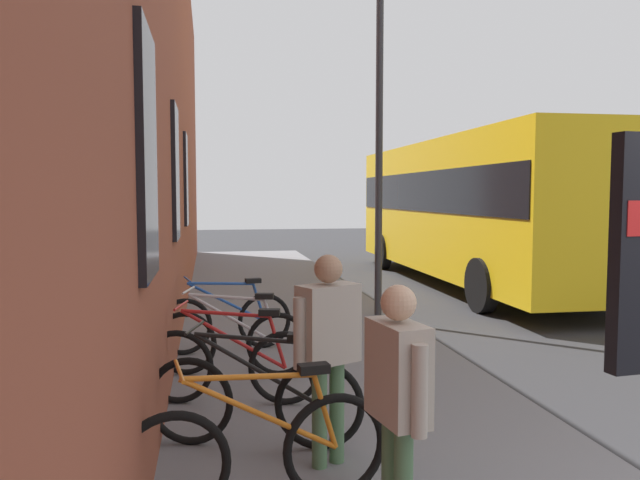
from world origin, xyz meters
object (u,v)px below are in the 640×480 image
Objects in this scene: bicycle_leaning_wall at (226,321)px; bicycle_mid_rack at (255,400)px; city_bus at (471,204)px; bicycle_far_end at (232,341)px; pedestrian_near_bus at (398,389)px; bicycle_by_door at (232,364)px; pedestrian_crossing_street at (328,337)px; street_lamp at (379,119)px; bicycle_beside_lamp at (259,453)px.

bicycle_mid_rack is at bearing -177.38° from bicycle_leaning_wall.
bicycle_leaning_wall is 0.17× the size of city_bus.
bicycle_far_end is 1.14× the size of pedestrian_near_bus.
city_bus is (7.86, -5.89, 1.41)m from bicycle_by_door.
city_bus is 10.74m from pedestrian_crossing_street.
bicycle_far_end is 4.95m from street_lamp.
bicycle_by_door is 0.96m from bicycle_far_end.
bicycle_leaning_wall is at bearing 1.27° from bicycle_beside_lamp.
bicycle_mid_rack is 1.09× the size of pedestrian_crossing_street.
bicycle_by_door is at bearing 147.59° from street_lamp.
bicycle_leaning_wall is 0.32× the size of street_lamp.
city_bus reaches higher than bicycle_beside_lamp.
bicycle_mid_rack is 0.99× the size of bicycle_far_end.
pedestrian_near_bus reaches higher than bicycle_beside_lamp.
pedestrian_near_bus is at bearing -156.02° from bicycle_mid_rack.
pedestrian_near_bus is at bearing -125.59° from bicycle_beside_lamp.
pedestrian_crossing_street is at bearing -165.74° from bicycle_far_end.
bicycle_mid_rack is at bearing 154.58° from street_lamp.
bicycle_leaning_wall is (2.06, 0.00, 0.00)m from bicycle_by_door.
bicycle_by_door is 1.72m from pedestrian_crossing_street.
street_lamp is (2.02, -2.59, 2.87)m from bicycle_leaning_wall.
bicycle_leaning_wall is at bearing 0.01° from bicycle_by_door.
bicycle_beside_lamp is 1.06m from pedestrian_near_bus.
bicycle_beside_lamp is 1.11× the size of pedestrian_crossing_street.
pedestrian_near_bus is at bearing 154.27° from city_bus.
bicycle_by_door is 5.62m from street_lamp.
bicycle_beside_lamp is 1.16× the size of pedestrian_near_bus.
city_bus is at bearing -29.25° from pedestrian_crossing_street.
bicycle_by_door is 2.81m from pedestrian_near_bus.
pedestrian_near_bus reaches higher than bicycle_by_door.
bicycle_far_end is (3.05, 0.05, 0.00)m from bicycle_beside_lamp.
pedestrian_near_bus is (-0.53, -0.74, 0.54)m from bicycle_beside_lamp.
bicycle_far_end is 1.11m from bicycle_leaning_wall.
pedestrian_near_bus reaches higher than bicycle_mid_rack.
pedestrian_near_bus is (-1.15, -0.18, -0.04)m from pedestrian_crossing_street.
pedestrian_near_bus is at bearing -169.89° from bicycle_leaning_wall.
pedestrian_crossing_street is at bearing -156.03° from bicycle_by_door.
city_bus reaches higher than pedestrian_near_bus.
city_bus is at bearing -30.22° from bicycle_beside_lamp.
bicycle_beside_lamp is at bearing 137.23° from pedestrian_crossing_street.
bicycle_far_end is at bearing -2.34° from bicycle_by_door.
bicycle_mid_rack is 0.99× the size of bicycle_by_door.
street_lamp reaches higher than city_bus.
street_lamp is at bearing -52.08° from bicycle_leaning_wall.
bicycle_leaning_wall is 3.65m from pedestrian_crossing_street.
bicycle_leaning_wall is at bearing 10.11° from pedestrian_near_bus.
city_bus is 1.90× the size of street_lamp.
city_bus is (8.93, -5.75, 1.41)m from bicycle_mid_rack.
bicycle_far_end is at bearing 2.93° from bicycle_mid_rack.
bicycle_by_door is at bearing 23.97° from pedestrian_crossing_street.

